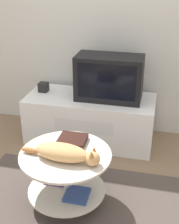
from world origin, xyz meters
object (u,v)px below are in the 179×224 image
object	(u,v)px
speaker	(43,87)
dvd_box	(72,140)
tv	(109,78)
cat	(65,153)

from	to	relation	value
speaker	dvd_box	distance (m)	1.08
tv	cat	size ratio (longest dim) A/B	1.08
tv	cat	world-z (taller)	tv
speaker	dvd_box	xyz separation A→B (m)	(0.58, -0.91, -0.04)
tv	dvd_box	xyz separation A→B (m)	(-0.12, -0.88, -0.21)
speaker	dvd_box	world-z (taller)	speaker
speaker	cat	world-z (taller)	cat
tv	cat	distance (m)	1.13
speaker	dvd_box	bearing A→B (deg)	-57.42
tv	cat	bearing A→B (deg)	-95.62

